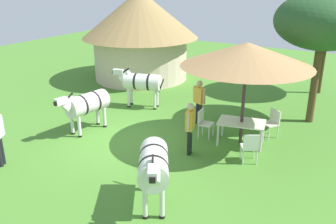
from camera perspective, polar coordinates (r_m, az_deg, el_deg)
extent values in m
plane|color=#487F2C|center=(11.72, -5.95, -4.44)|extent=(36.00, 36.00, 0.00)
cylinder|color=beige|center=(18.57, -4.25, 8.40)|extent=(4.59, 4.59, 2.06)
cone|color=#967949|center=(18.24, -4.43, 15.01)|extent=(5.67, 5.67, 2.24)
cylinder|color=#452C31|center=(11.20, 11.59, 0.87)|extent=(0.10, 0.10, 2.47)
cone|color=#A47D4E|center=(10.78, 12.19, 8.79)|extent=(3.83, 3.83, 0.69)
cube|color=silver|center=(11.38, 11.40, -1.58)|extent=(1.56, 1.14, 0.04)
cylinder|color=silver|center=(11.95, 8.49, -2.21)|extent=(0.06, 0.06, 0.70)
cylinder|color=silver|center=(11.82, 14.62, -2.95)|extent=(0.06, 0.06, 0.70)
cylinder|color=silver|center=(11.27, 7.76, -3.62)|extent=(0.06, 0.06, 0.70)
cylinder|color=silver|center=(11.13, 14.28, -4.42)|extent=(0.06, 0.06, 0.70)
cube|color=silver|center=(11.81, 5.95, -1.85)|extent=(0.45, 0.47, 0.04)
cube|color=silver|center=(11.79, 5.13, -0.68)|extent=(0.07, 0.44, 0.45)
cylinder|color=silver|center=(12.01, 7.05, -2.68)|extent=(0.04, 0.04, 0.45)
cylinder|color=silver|center=(11.68, 6.39, -3.34)|extent=(0.04, 0.04, 0.45)
cylinder|color=silver|center=(12.12, 5.45, -2.38)|extent=(0.04, 0.04, 0.45)
cylinder|color=silver|center=(11.80, 4.76, -3.02)|extent=(0.04, 0.04, 0.45)
cube|color=silver|center=(10.47, 12.54, -5.34)|extent=(0.59, 0.59, 0.04)
cube|color=silver|center=(10.20, 12.87, -4.66)|extent=(0.40, 0.26, 0.45)
cylinder|color=silver|center=(10.68, 11.24, -6.03)|extent=(0.04, 0.04, 0.45)
cylinder|color=silver|center=(10.76, 13.23, -5.97)|extent=(0.04, 0.04, 0.45)
cylinder|color=silver|center=(10.37, 11.63, -6.91)|extent=(0.04, 0.04, 0.45)
cylinder|color=silver|center=(10.45, 13.68, -6.85)|extent=(0.04, 0.04, 0.45)
cube|color=white|center=(12.20, 15.60, -1.80)|extent=(0.60, 0.59, 0.04)
cube|color=white|center=(12.24, 16.36, -0.66)|extent=(0.39, 0.27, 0.45)
cylinder|color=white|center=(12.04, 15.46, -3.24)|extent=(0.04, 0.04, 0.45)
cylinder|color=white|center=(12.29, 14.29, -2.62)|extent=(0.04, 0.04, 0.45)
cylinder|color=white|center=(12.27, 16.71, -2.91)|extent=(0.04, 0.04, 0.45)
cylinder|color=white|center=(12.52, 15.54, -2.31)|extent=(0.04, 0.04, 0.45)
cylinder|color=black|center=(12.87, 4.62, -0.14)|extent=(0.12, 0.12, 0.79)
cylinder|color=black|center=(12.77, 5.01, -0.32)|extent=(0.12, 0.12, 0.79)
cube|color=gold|center=(12.59, 4.90, 2.64)|extent=(0.47, 0.36, 0.56)
cylinder|color=tan|center=(12.77, 4.22, 3.00)|extent=(0.08, 0.08, 0.53)
cylinder|color=tan|center=(12.41, 5.61, 2.43)|extent=(0.08, 0.08, 0.53)
sphere|color=tan|center=(12.47, 4.96, 4.43)|extent=(0.21, 0.21, 0.21)
cylinder|color=black|center=(10.62, 3.29, -4.78)|extent=(0.12, 0.12, 0.79)
cylinder|color=black|center=(10.74, 3.46, -4.47)|extent=(0.12, 0.12, 0.79)
cube|color=gold|center=(10.41, 3.45, -1.26)|extent=(0.30, 0.46, 0.56)
cylinder|color=beige|center=(10.18, 3.14, -1.67)|extent=(0.08, 0.08, 0.53)
cylinder|color=beige|center=(10.63, 3.76, -0.71)|extent=(0.08, 0.08, 0.53)
sphere|color=beige|center=(10.27, 3.50, 0.85)|extent=(0.21, 0.21, 0.21)
cylinder|color=black|center=(11.10, -24.51, -5.45)|extent=(0.12, 0.12, 0.83)
cylinder|color=tan|center=(10.98, -24.67, -1.62)|extent=(0.09, 0.09, 0.55)
cylinder|color=silver|center=(8.17, -2.28, -8.02)|extent=(1.32, 1.56, 0.65)
cylinder|color=black|center=(8.42, -2.25, -7.09)|extent=(0.61, 0.42, 0.67)
cylinder|color=black|center=(7.94, -2.30, -8.91)|extent=(0.61, 0.42, 0.67)
cylinder|color=silver|center=(7.46, -2.37, -9.45)|extent=(0.54, 0.61, 0.50)
cube|color=silver|center=(7.13, -2.43, -9.46)|extent=(0.37, 0.43, 0.20)
cube|color=black|center=(6.99, -2.45, -10.41)|extent=(0.17, 0.17, 0.12)
cube|color=black|center=(7.36, -2.40, -8.10)|extent=(0.23, 0.33, 0.28)
cylinder|color=silver|center=(8.04, -0.94, -13.88)|extent=(0.11, 0.11, 0.79)
cylinder|color=black|center=(8.25, -0.93, -15.95)|extent=(0.13, 0.13, 0.06)
cylinder|color=silver|center=(8.04, -3.59, -13.89)|extent=(0.11, 0.11, 0.79)
cylinder|color=black|center=(8.25, -3.53, -15.96)|extent=(0.13, 0.13, 0.06)
cylinder|color=silver|center=(8.95, -1.00, -9.93)|extent=(0.11, 0.11, 0.79)
cylinder|color=black|center=(9.14, -0.99, -11.89)|extent=(0.13, 0.13, 0.06)
cylinder|color=silver|center=(8.96, -3.34, -9.94)|extent=(0.11, 0.11, 0.79)
cylinder|color=black|center=(9.15, -3.29, -11.90)|extent=(0.13, 0.13, 0.06)
cylinder|color=black|center=(8.89, -2.20, -6.22)|extent=(0.17, 0.23, 0.53)
cylinder|color=silver|center=(12.34, -12.46, 1.32)|extent=(0.85, 1.50, 0.66)
cylinder|color=black|center=(12.50, -11.46, 1.66)|extent=(0.68, 0.17, 0.68)
cylinder|color=black|center=(12.19, -13.38, 1.01)|extent=(0.68, 0.17, 0.68)
cylinder|color=silver|center=(11.88, -15.15, 1.25)|extent=(0.37, 0.58, 0.50)
cube|color=silver|center=(11.68, -16.32, 1.63)|extent=(0.23, 0.42, 0.20)
cube|color=black|center=(11.59, -17.02, 1.26)|extent=(0.14, 0.14, 0.12)
cube|color=black|center=(11.82, -15.24, 2.16)|extent=(0.09, 0.37, 0.28)
cylinder|color=silver|center=(12.11, -13.65, -2.24)|extent=(0.11, 0.11, 0.72)
cylinder|color=black|center=(12.24, -13.52, -3.66)|extent=(0.13, 0.13, 0.06)
cylinder|color=silver|center=(12.38, -14.70, -1.81)|extent=(0.11, 0.11, 0.72)
cylinder|color=black|center=(12.51, -14.56, -3.21)|extent=(0.13, 0.13, 0.06)
cylinder|color=silver|center=(12.73, -9.86, -0.79)|extent=(0.11, 0.11, 0.72)
cylinder|color=black|center=(12.85, -9.77, -2.16)|extent=(0.13, 0.13, 0.06)
cylinder|color=silver|center=(12.99, -10.93, -0.42)|extent=(0.11, 0.11, 0.72)
cylinder|color=black|center=(13.11, -10.84, -1.77)|extent=(0.13, 0.13, 0.06)
cylinder|color=black|center=(12.82, -9.81, 1.79)|extent=(0.08, 0.24, 0.53)
cylinder|color=silver|center=(14.32, -4.01, 4.73)|extent=(1.54, 1.01, 0.62)
cylinder|color=black|center=(14.24, -2.92, 4.66)|extent=(0.26, 0.63, 0.64)
cylinder|color=black|center=(14.40, -4.98, 4.79)|extent=(0.26, 0.63, 0.64)
cylinder|color=silver|center=(14.50, -6.71, 5.57)|extent=(0.59, 0.42, 0.49)
cube|color=silver|center=(14.56, -7.77, 6.24)|extent=(0.44, 0.29, 0.20)
cube|color=black|center=(14.63, -8.42, 6.16)|extent=(0.15, 0.15, 0.12)
cube|color=black|center=(14.45, -6.74, 6.34)|extent=(0.36, 0.14, 0.28)
cylinder|color=silver|center=(14.52, -6.18, 2.27)|extent=(0.11, 0.11, 0.80)
cylinder|color=black|center=(14.64, -6.12, 0.90)|extent=(0.13, 0.13, 0.06)
cylinder|color=silver|center=(14.83, -5.73, 2.68)|extent=(0.11, 0.11, 0.80)
cylinder|color=black|center=(14.95, -5.68, 1.33)|extent=(0.13, 0.13, 0.06)
cylinder|color=silver|center=(14.20, -2.08, 1.95)|extent=(0.11, 0.11, 0.80)
cylinder|color=black|center=(14.32, -2.06, 0.55)|extent=(0.13, 0.13, 0.06)
cylinder|color=silver|center=(14.51, -1.71, 2.37)|extent=(0.11, 0.11, 0.80)
cylinder|color=black|center=(14.63, -1.70, 1.00)|extent=(0.13, 0.13, 0.06)
cylinder|color=black|center=(14.14, -1.06, 4.14)|extent=(0.24, 0.12, 0.53)
cylinder|color=#48371B|center=(17.33, 23.00, 7.25)|extent=(0.17, 0.17, 2.83)
ellipsoid|color=#246019|center=(17.01, 24.12, 14.89)|extent=(3.35, 3.35, 2.01)
cylinder|color=brown|center=(13.69, 21.81, 3.82)|extent=(0.26, 0.26, 2.66)
ellipsoid|color=#275227|center=(13.28, 23.09, 12.96)|extent=(3.19, 3.19, 1.92)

